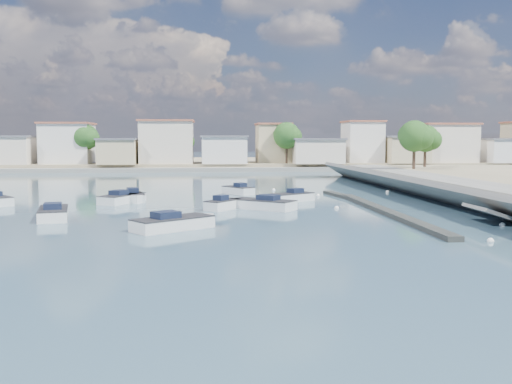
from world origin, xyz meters
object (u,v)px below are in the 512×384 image
(motorboat_e, at_px, (124,199))
(motorboat_h, at_px, (177,224))
(motorboat_b, at_px, (225,205))
(motorboat_d, at_px, (290,198))
(motorboat_a, at_px, (54,213))
(motorboat_g, at_px, (134,198))
(motorboat_c, at_px, (260,204))
(motorboat_f, at_px, (237,191))

(motorboat_e, relative_size, motorboat_h, 0.97)
(motorboat_b, distance_m, motorboat_d, 8.44)
(motorboat_h, bearing_deg, motorboat_a, 147.59)
(motorboat_g, bearing_deg, motorboat_d, -6.11)
(motorboat_d, height_order, motorboat_e, same)
(motorboat_c, relative_size, motorboat_e, 1.06)
(motorboat_a, relative_size, motorboat_h, 1.05)
(motorboat_e, relative_size, motorboat_g, 1.08)
(motorboat_b, bearing_deg, motorboat_g, 141.13)
(motorboat_f, distance_m, motorboat_g, 12.43)
(motorboat_a, relative_size, motorboat_c, 1.02)
(motorboat_f, bearing_deg, motorboat_e, -145.39)
(motorboat_h, bearing_deg, motorboat_e, 109.24)
(motorboat_e, distance_m, motorboat_f, 13.68)
(motorboat_a, xyz_separation_m, motorboat_f, (15.13, 18.25, -0.00))
(motorboat_b, bearing_deg, motorboat_a, -160.95)
(motorboat_a, bearing_deg, motorboat_e, 69.73)
(motorboat_c, height_order, motorboat_g, same)
(motorboat_f, distance_m, motorboat_h, 25.00)
(motorboat_d, xyz_separation_m, motorboat_g, (-15.18, 1.62, 0.00))
(motorboat_a, xyz_separation_m, motorboat_g, (4.66, 11.56, 0.00))
(motorboat_a, xyz_separation_m, motorboat_b, (13.31, 4.60, -0.00))
(motorboat_d, distance_m, motorboat_f, 9.56)
(motorboat_b, distance_m, motorboat_c, 3.05)
(motorboat_c, xyz_separation_m, motorboat_d, (3.48, 5.37, -0.00))
(motorboat_e, bearing_deg, motorboat_g, 53.76)
(motorboat_e, bearing_deg, motorboat_d, -1.96)
(motorboat_a, relative_size, motorboat_d, 1.27)
(motorboat_c, bearing_deg, motorboat_d, 56.99)
(motorboat_a, height_order, motorboat_e, same)
(motorboat_c, distance_m, motorboat_f, 13.73)
(motorboat_e, bearing_deg, motorboat_c, -25.34)
(motorboat_d, xyz_separation_m, motorboat_e, (-15.97, 0.55, 0.00))
(motorboat_f, bearing_deg, motorboat_a, -129.66)
(motorboat_d, bearing_deg, motorboat_h, -122.29)
(motorboat_c, height_order, motorboat_f, same)
(motorboat_e, xyz_separation_m, motorboat_f, (11.26, 7.77, -0.00))
(motorboat_c, height_order, motorboat_e, same)
(motorboat_c, distance_m, motorboat_e, 13.81)
(motorboat_c, relative_size, motorboat_g, 1.14)
(motorboat_d, distance_m, motorboat_g, 15.26)
(motorboat_a, xyz_separation_m, motorboat_c, (16.35, 4.57, 0.00))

